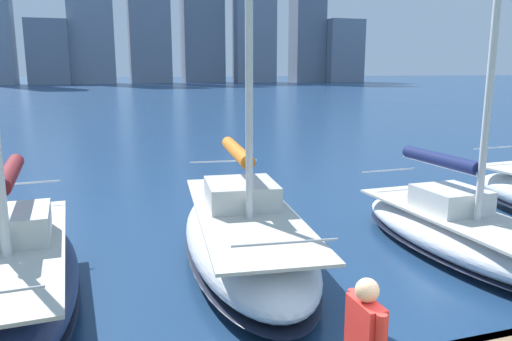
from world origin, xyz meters
TOP-DOWN VIEW (x-y plane):
  - city_skyline at (-5.67, -158.58)m, footprint 164.86×21.36m
  - sailboat_navy at (-4.85, -5.47)m, footprint 2.48×6.80m
  - sailboat_orange at (0.15, -6.52)m, footprint 3.47×8.02m
  - sailboat_maroon at (4.81, -5.65)m, footprint 2.57×7.09m

SIDE VIEW (x-z plane):
  - sailboat_navy at x=-4.85m, z-range -4.32..5.52m
  - sailboat_orange at x=0.15m, z-range -4.47..5.88m
  - sailboat_maroon at x=4.81m, z-range -4.68..6.11m
  - city_skyline at x=-5.67m, z-range -6.30..46.52m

